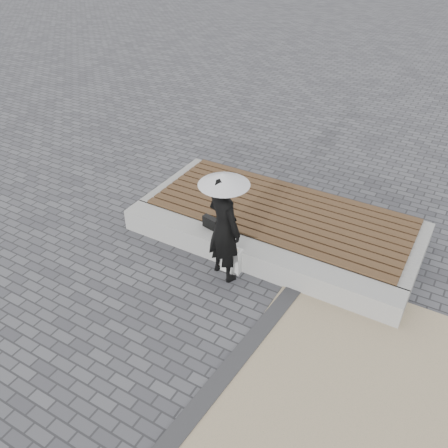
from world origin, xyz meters
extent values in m
plane|color=#4F4F54|center=(0.00, 0.00, 0.00)|extent=(80.00, 80.00, 0.00)
cube|color=#323234|center=(0.75, -0.50, 0.02)|extent=(0.61, 5.20, 0.04)
cube|color=#999994|center=(0.00, 1.60, 0.20)|extent=(5.00, 0.45, 0.40)
cube|color=#A09F9B|center=(0.00, 2.80, 0.20)|extent=(5.00, 2.00, 0.40)
imported|color=black|center=(-0.27, 1.19, 0.92)|extent=(0.79, 0.66, 1.84)
cylinder|color=#AFAEB3|center=(-0.27, 1.19, 1.31)|extent=(0.01, 0.01, 0.77)
cone|color=silver|center=(-0.27, 1.19, 1.79)|extent=(0.77, 0.77, 0.19)
sphere|color=#AFAEB3|center=(-0.27, 1.19, 1.90)|extent=(0.03, 0.03, 0.03)
cube|color=black|center=(-0.84, 1.72, 0.51)|extent=(0.32, 0.16, 0.21)
cube|color=silver|center=(-0.26, 1.33, 0.22)|extent=(0.43, 0.19, 0.44)
cube|color=#F4414E|center=(-0.26, 1.28, 0.45)|extent=(0.29, 0.23, 0.01)
camera|label=1|loc=(2.70, -3.95, 5.13)|focal=37.93mm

